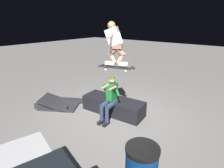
% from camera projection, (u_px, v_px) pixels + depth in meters
% --- Properties ---
extents(ground_plane, '(40.00, 40.00, 0.00)m').
position_uv_depth(ground_plane, '(117.00, 115.00, 5.56)').
color(ground_plane, slate).
extents(ledge_box_main, '(2.02, 0.87, 0.47)m').
position_uv_depth(ledge_box_main, '(113.00, 106.00, 5.62)').
color(ledge_box_main, black).
rests_on(ledge_box_main, ground).
extents(person_sitting_on_ledge, '(0.60, 0.77, 1.31)m').
position_uv_depth(person_sitting_on_ledge, '(110.00, 97.00, 5.08)').
color(person_sitting_on_ledge, '#2D3856').
rests_on(person_sitting_on_ledge, ground).
extents(skateboard, '(1.02, 0.57, 0.13)m').
position_uv_depth(skateboard, '(116.00, 67.00, 4.85)').
color(skateboard, black).
extents(skater_airborne, '(0.63, 0.85, 1.12)m').
position_uv_depth(skater_airborne, '(115.00, 42.00, 4.64)').
color(skater_airborne, white).
extents(kicker_ramp, '(1.48, 1.33, 0.43)m').
position_uv_depth(kicker_ramp, '(60.00, 105.00, 6.07)').
color(kicker_ramp, '#28282D').
rests_on(kicker_ramp, ground).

